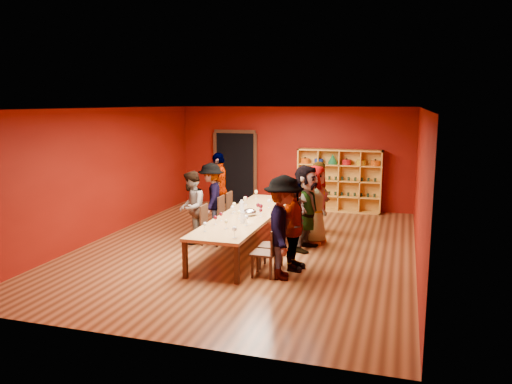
# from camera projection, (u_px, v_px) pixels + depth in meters

# --- Properties ---
(room_shell) EXTENTS (7.10, 9.10, 3.04)m
(room_shell) POSITION_uv_depth(u_px,v_px,m) (248.00, 180.00, 10.63)
(room_shell) COLOR #592E17
(room_shell) RESTS_ON ground
(tasting_table) EXTENTS (1.10, 4.50, 0.75)m
(tasting_table) POSITION_uv_depth(u_px,v_px,m) (248.00, 216.00, 10.77)
(tasting_table) COLOR tan
(tasting_table) RESTS_ON ground
(doorway) EXTENTS (1.40, 0.17, 2.30)m
(doorway) POSITION_uv_depth(u_px,v_px,m) (236.00, 168.00, 15.38)
(doorway) COLOR black
(doorway) RESTS_ON ground
(shelving_unit) EXTENTS (2.40, 0.40, 1.80)m
(shelving_unit) POSITION_uv_depth(u_px,v_px,m) (339.00, 178.00, 14.39)
(shelving_unit) COLOR gold
(shelving_unit) RESTS_ON ground
(chair_person_left_2) EXTENTS (0.42, 0.42, 0.89)m
(chair_person_left_2) POSITION_uv_depth(u_px,v_px,m) (209.00, 223.00, 11.05)
(chair_person_left_2) COLOR #321C10
(chair_person_left_2) RESTS_ON ground
(person_left_2) EXTENTS (0.59, 0.86, 1.63)m
(person_left_2) POSITION_uv_depth(u_px,v_px,m) (191.00, 207.00, 11.11)
(person_left_2) COLOR #131434
(person_left_2) RESTS_ON ground
(chair_person_left_3) EXTENTS (0.42, 0.42, 0.89)m
(chair_person_left_3) POSITION_uv_depth(u_px,v_px,m) (226.00, 212.00, 12.07)
(chair_person_left_3) COLOR #321C10
(chair_person_left_3) RESTS_ON ground
(person_left_3) EXTENTS (0.74, 1.17, 1.69)m
(person_left_3) POSITION_uv_depth(u_px,v_px,m) (211.00, 198.00, 12.11)
(person_left_3) COLOR #607EC6
(person_left_3) RESTS_ON ground
(chair_person_left_4) EXTENTS (0.42, 0.42, 0.89)m
(chair_person_left_4) POSITION_uv_depth(u_px,v_px,m) (233.00, 208.00, 12.62)
(chair_person_left_4) COLOR #321C10
(chair_person_left_4) RESTS_ON ground
(person_left_4) EXTENTS (0.74, 1.19, 1.88)m
(person_left_4) POSITION_uv_depth(u_px,v_px,m) (219.00, 190.00, 12.65)
(person_left_4) COLOR #4E4E53
(person_left_4) RESTS_ON ground
(chair_person_right_0) EXTENTS (0.42, 0.42, 0.89)m
(chair_person_right_0) POSITION_uv_depth(u_px,v_px,m) (268.00, 250.00, 8.99)
(chair_person_right_0) COLOR #321C10
(chair_person_right_0) RESTS_ON ground
(person_right_0) EXTENTS (0.72, 1.28, 1.87)m
(person_right_0) POSITION_uv_depth(u_px,v_px,m) (283.00, 228.00, 8.84)
(person_right_0) COLOR #4D4D52
(person_right_0) RESTS_ON ground
(chair_person_right_1) EXTENTS (0.42, 0.42, 0.89)m
(chair_person_right_1) POSITION_uv_depth(u_px,v_px,m) (275.00, 243.00, 9.47)
(chair_person_right_1) COLOR #321C10
(chair_person_right_1) RESTS_ON ground
(person_right_1) EXTENTS (0.53, 1.01, 1.66)m
(person_right_1) POSITION_uv_depth(u_px,v_px,m) (294.00, 227.00, 9.30)
(person_right_1) COLOR #151C3A
(person_right_1) RESTS_ON ground
(chair_person_right_2) EXTENTS (0.42, 0.42, 0.89)m
(chair_person_right_2) POSITION_uv_depth(u_px,v_px,m) (291.00, 226.00, 10.74)
(chair_person_right_2) COLOR #321C10
(chair_person_right_2) RESTS_ON ground
(person_right_2) EXTENTS (0.77, 1.76, 1.84)m
(person_right_2) POSITION_uv_depth(u_px,v_px,m) (306.00, 208.00, 10.58)
(person_right_2) COLOR #131A36
(person_right_2) RESTS_ON ground
(chair_person_right_3) EXTENTS (0.42, 0.42, 0.89)m
(chair_person_right_3) POSITION_uv_depth(u_px,v_px,m) (297.00, 220.00, 11.28)
(chair_person_right_3) COLOR #321C10
(chair_person_right_3) RESTS_ON ground
(person_right_3) EXTENTS (0.62, 0.93, 1.76)m
(person_right_3) POSITION_uv_depth(u_px,v_px,m) (315.00, 205.00, 11.10)
(person_right_3) COLOR #131636
(person_right_3) RESTS_ON ground
(chair_person_right_4) EXTENTS (0.42, 0.42, 0.89)m
(chair_person_right_4) POSITION_uv_depth(u_px,v_px,m) (305.00, 211.00, 12.17)
(chair_person_right_4) COLOR #321C10
(chair_person_right_4) RESTS_ON ground
(person_right_4) EXTENTS (0.60, 0.73, 1.73)m
(person_right_4) POSITION_uv_depth(u_px,v_px,m) (320.00, 197.00, 12.00)
(person_right_4) COLOR #CD8993
(person_right_4) RESTS_ON ground
(wine_glass_0) EXTENTS (0.07, 0.07, 0.18)m
(wine_glass_0) POSITION_uv_depth(u_px,v_px,m) (226.00, 222.00, 9.47)
(wine_glass_0) COLOR white
(wine_glass_0) RESTS_ON tasting_table
(wine_glass_1) EXTENTS (0.07, 0.07, 0.18)m
(wine_glass_1) POSITION_uv_depth(u_px,v_px,m) (215.00, 218.00, 9.80)
(wine_glass_1) COLOR white
(wine_glass_1) RESTS_ON tasting_table
(wine_glass_2) EXTENTS (0.08, 0.08, 0.19)m
(wine_glass_2) POSITION_uv_depth(u_px,v_px,m) (232.00, 208.00, 10.72)
(wine_glass_2) COLOR white
(wine_glass_2) RESTS_ON tasting_table
(wine_glass_3) EXTENTS (0.09, 0.09, 0.21)m
(wine_glass_3) POSITION_uv_depth(u_px,v_px,m) (256.00, 192.00, 12.47)
(wine_glass_3) COLOR white
(wine_glass_3) RESTS_ON tasting_table
(wine_glass_4) EXTENTS (0.08, 0.08, 0.20)m
(wine_glass_4) POSITION_uv_depth(u_px,v_px,m) (286.00, 193.00, 12.46)
(wine_glass_4) COLOR white
(wine_glass_4) RESTS_ON tasting_table
(wine_glass_5) EXTENTS (0.08, 0.08, 0.19)m
(wine_glass_5) POSITION_uv_depth(u_px,v_px,m) (281.00, 194.00, 12.29)
(wine_glass_5) COLOR white
(wine_glass_5) RESTS_ON tasting_table
(wine_glass_6) EXTENTS (0.09, 0.09, 0.22)m
(wine_glass_6) POSITION_uv_depth(u_px,v_px,m) (261.00, 207.00, 10.74)
(wine_glass_6) COLOR white
(wine_glass_6) RESTS_ON tasting_table
(wine_glass_7) EXTENTS (0.08, 0.08, 0.20)m
(wine_glass_7) POSITION_uv_depth(u_px,v_px,m) (269.00, 202.00, 11.35)
(wine_glass_7) COLOR white
(wine_glass_7) RESTS_ON tasting_table
(wine_glass_8) EXTENTS (0.09, 0.09, 0.21)m
(wine_glass_8) POSITION_uv_depth(u_px,v_px,m) (246.00, 218.00, 9.72)
(wine_glass_8) COLOR white
(wine_glass_8) RESTS_ON tasting_table
(wine_glass_9) EXTENTS (0.09, 0.09, 0.21)m
(wine_glass_9) POSITION_uv_depth(u_px,v_px,m) (245.00, 199.00, 11.63)
(wine_glass_9) COLOR white
(wine_glass_9) RESTS_ON tasting_table
(wine_glass_10) EXTENTS (0.07, 0.07, 0.18)m
(wine_glass_10) POSITION_uv_depth(u_px,v_px,m) (239.00, 213.00, 10.27)
(wine_glass_10) COLOR white
(wine_glass_10) RESTS_ON tasting_table
(wine_glass_11) EXTENTS (0.08, 0.08, 0.21)m
(wine_glass_11) POSITION_uv_depth(u_px,v_px,m) (246.00, 198.00, 11.68)
(wine_glass_11) COLOR white
(wine_glass_11) RESTS_ON tasting_table
(wine_glass_12) EXTENTS (0.08, 0.08, 0.19)m
(wine_glass_12) POSITION_uv_depth(u_px,v_px,m) (261.00, 210.00, 10.46)
(wine_glass_12) COLOR white
(wine_glass_12) RESTS_ON tasting_table
(wine_glass_13) EXTENTS (0.08, 0.08, 0.20)m
(wine_glass_13) POSITION_uv_depth(u_px,v_px,m) (258.00, 205.00, 10.93)
(wine_glass_13) COLOR white
(wine_glass_13) RESTS_ON tasting_table
(wine_glass_14) EXTENTS (0.09, 0.09, 0.22)m
(wine_glass_14) POSITION_uv_depth(u_px,v_px,m) (234.00, 205.00, 10.93)
(wine_glass_14) COLOR white
(wine_glass_14) RESTS_ON tasting_table
(wine_glass_15) EXTENTS (0.08, 0.08, 0.19)m
(wine_glass_15) POSITION_uv_depth(u_px,v_px,m) (275.00, 200.00, 11.53)
(wine_glass_15) COLOR white
(wine_glass_15) RESTS_ON tasting_table
(wine_glass_16) EXTENTS (0.09, 0.09, 0.21)m
(wine_glass_16) POSITION_uv_depth(u_px,v_px,m) (234.00, 229.00, 8.83)
(wine_glass_16) COLOR white
(wine_glass_16) RESTS_ON tasting_table
(wine_glass_17) EXTENTS (0.07, 0.07, 0.18)m
(wine_glass_17) POSITION_uv_depth(u_px,v_px,m) (221.00, 215.00, 10.11)
(wine_glass_17) COLOR white
(wine_glass_17) RESTS_ON tasting_table
(wine_glass_18) EXTENTS (0.07, 0.07, 0.18)m
(wine_glass_18) POSITION_uv_depth(u_px,v_px,m) (205.00, 225.00, 9.27)
(wine_glass_18) COLOR white
(wine_glass_18) RESTS_ON tasting_table
(spittoon_bowl) EXTENTS (0.30, 0.30, 0.16)m
(spittoon_bowl) POSITION_uv_depth(u_px,v_px,m) (250.00, 212.00, 10.60)
(spittoon_bowl) COLOR #ADAFB4
(spittoon_bowl) RESTS_ON tasting_table
(carafe_a) EXTENTS (0.12, 0.12, 0.27)m
(carafe_a) POSITION_uv_depth(u_px,v_px,m) (242.00, 207.00, 10.89)
(carafe_a) COLOR white
(carafe_a) RESTS_ON tasting_table
(carafe_b) EXTENTS (0.13, 0.13, 0.27)m
(carafe_b) POSITION_uv_depth(u_px,v_px,m) (243.00, 217.00, 9.92)
(carafe_b) COLOR white
(carafe_b) RESTS_ON tasting_table
(wine_bottle) EXTENTS (0.11, 0.11, 0.33)m
(wine_bottle) POSITION_uv_depth(u_px,v_px,m) (276.00, 196.00, 12.13)
(wine_bottle) COLOR #153A19
(wine_bottle) RESTS_ON tasting_table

